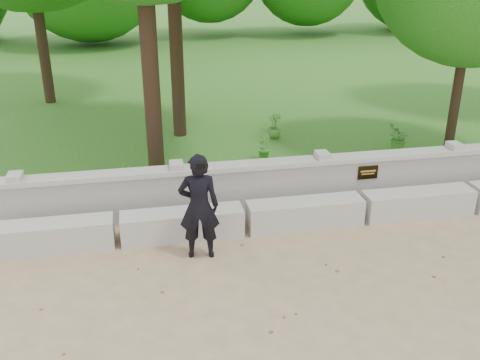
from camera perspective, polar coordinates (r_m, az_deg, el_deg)
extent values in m
plane|color=tan|center=(7.78, 18.37, -10.37)|extent=(80.00, 80.00, 0.00)
cube|color=#325D1D|center=(20.28, -0.88, 11.52)|extent=(40.00, 22.00, 0.25)
cube|color=beige|center=(8.53, -19.70, -5.69)|extent=(1.90, 0.45, 0.45)
cube|color=beige|center=(8.43, -6.15, -4.73)|extent=(1.90, 0.45, 0.45)
cube|color=beige|center=(8.79, 6.95, -3.55)|extent=(1.90, 0.45, 0.45)
cube|color=beige|center=(9.57, 18.44, -2.36)|extent=(1.90, 0.45, 0.45)
cube|color=#B1AFA8|center=(9.64, 11.41, -0.19)|extent=(12.50, 0.25, 0.82)
cube|color=beige|center=(9.48, 11.62, 2.31)|extent=(12.50, 0.35, 0.08)
cube|color=black|center=(9.56, 13.48, 0.78)|extent=(0.36, 0.02, 0.24)
imported|color=black|center=(7.65, -4.41, -2.84)|extent=(0.63, 0.45, 1.60)
cube|color=black|center=(7.06, -4.26, 1.52)|extent=(0.14, 0.04, 0.07)
cylinder|color=#382619|center=(15.92, -20.57, 15.31)|extent=(0.29, 0.29, 4.30)
cylinder|color=#382619|center=(9.80, -9.64, 13.17)|extent=(0.31, 0.31, 4.53)
cylinder|color=#382619|center=(12.08, -6.86, 14.75)|extent=(0.30, 0.30, 4.38)
cylinder|color=#382619|center=(11.84, 22.27, 9.60)|extent=(0.20, 0.20, 2.97)
imported|color=#468C2F|center=(9.57, -11.90, 0.27)|extent=(0.32, 0.34, 0.53)
imported|color=#468C2F|center=(10.84, 2.50, 3.53)|extent=(0.31, 0.35, 0.56)
imported|color=#468C2F|center=(11.85, 16.54, 4.31)|extent=(0.67, 0.67, 0.56)
imported|color=#468C2F|center=(12.22, 3.73, 5.79)|extent=(0.42, 0.43, 0.57)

